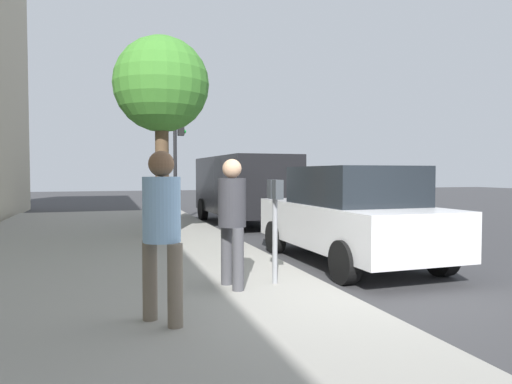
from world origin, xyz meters
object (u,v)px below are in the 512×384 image
object	(u,v)px
pedestrian_at_meter	(232,213)
parked_van_far	(243,185)
parking_meter	(275,209)
pedestrian_bystander	(162,223)
parked_sedan_near	(350,215)
street_tree	(161,87)
traffic_signal	(178,146)

from	to	relation	value
pedestrian_at_meter	parked_van_far	xyz separation A→B (m)	(8.55, -2.65, 0.13)
parking_meter	parked_van_far	xyz separation A→B (m)	(8.51, -2.03, 0.09)
pedestrian_bystander	parked_sedan_near	xyz separation A→B (m)	(2.83, -3.68, -0.26)
parked_van_far	street_tree	size ratio (longest dim) A/B	1.11
traffic_signal	pedestrian_bystander	bearing A→B (deg)	170.87
parked_sedan_near	street_tree	world-z (taller)	street_tree
parking_meter	traffic_signal	xyz separation A→B (m)	(9.84, -0.13, 1.41)
parked_van_far	street_tree	distance (m)	4.97
street_tree	traffic_signal	bearing A→B (deg)	-13.00
pedestrian_bystander	traffic_signal	world-z (taller)	traffic_signal
pedestrian_at_meter	pedestrian_bystander	distance (m)	1.58
pedestrian_bystander	parked_van_far	bearing A→B (deg)	34.57
traffic_signal	street_tree	bearing A→B (deg)	167.00
street_tree	traffic_signal	world-z (taller)	street_tree
parking_meter	pedestrian_at_meter	distance (m)	0.61
parking_meter	parked_sedan_near	xyz separation A→B (m)	(1.60, -2.03, -0.27)
street_tree	traffic_signal	xyz separation A→B (m)	(4.51, -1.04, -1.12)
pedestrian_at_meter	pedestrian_bystander	world-z (taller)	pedestrian_bystander
parking_meter	parked_van_far	bearing A→B (deg)	-13.43
street_tree	parked_van_far	bearing A→B (deg)	-42.80
pedestrian_bystander	parked_sedan_near	size ratio (longest dim) A/B	0.39
parking_meter	traffic_signal	size ratio (longest dim) A/B	0.39
pedestrian_bystander	street_tree	distance (m)	7.08
parked_van_far	street_tree	xyz separation A→B (m)	(-3.18, 2.94, 2.44)
parked_sedan_near	street_tree	bearing A→B (deg)	38.23
street_tree	pedestrian_at_meter	bearing A→B (deg)	-176.84
parking_meter	parked_van_far	size ratio (longest dim) A/B	0.27
pedestrian_bystander	parked_van_far	xyz separation A→B (m)	(9.75, -3.68, 0.10)
pedestrian_at_meter	traffic_signal	bearing A→B (deg)	76.28
parked_sedan_near	pedestrian_at_meter	bearing A→B (deg)	121.78
pedestrian_at_meter	street_tree	size ratio (longest dim) A/B	0.36
parked_van_far	traffic_signal	bearing A→B (deg)	55.06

